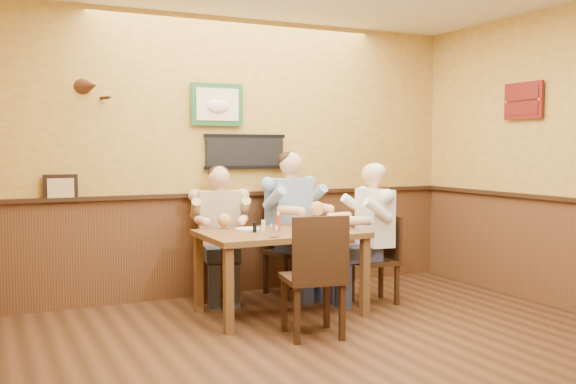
% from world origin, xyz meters
% --- Properties ---
extents(room, '(5.02, 5.03, 2.81)m').
position_xyz_m(room, '(0.13, 0.17, 1.69)').
color(room, '#341E0F').
rests_on(room, ground).
extents(dining_table, '(1.40, 0.90, 0.75)m').
position_xyz_m(dining_table, '(0.05, 1.50, 0.66)').
color(dining_table, brown).
rests_on(dining_table, ground).
extents(chair_back_left, '(0.46, 0.46, 0.83)m').
position_xyz_m(chair_back_left, '(-0.25, 2.28, 0.41)').
color(chair_back_left, '#321D0F').
rests_on(chair_back_left, ground).
extents(chair_back_right, '(0.50, 0.50, 0.91)m').
position_xyz_m(chair_back_right, '(0.45, 2.16, 0.46)').
color(chair_back_right, '#321D0F').
rests_on(chair_back_right, ground).
extents(chair_right_end, '(0.43, 0.43, 0.84)m').
position_xyz_m(chair_right_end, '(1.04, 1.48, 0.42)').
color(chair_right_end, '#321D0F').
rests_on(chair_right_end, ground).
extents(chair_near_side, '(0.52, 0.52, 0.98)m').
position_xyz_m(chair_near_side, '(-0.01, 0.78, 0.49)').
color(chair_near_side, '#321D0F').
rests_on(chair_near_side, ground).
extents(diner_tan_shirt, '(0.65, 0.65, 1.18)m').
position_xyz_m(diner_tan_shirt, '(-0.25, 2.28, 0.59)').
color(diner_tan_shirt, '#CDB78D').
rests_on(diner_tan_shirt, ground).
extents(diner_blue_polo, '(0.71, 0.71, 1.30)m').
position_xyz_m(diner_blue_polo, '(0.45, 2.16, 0.65)').
color(diner_blue_polo, '#7D9CBC').
rests_on(diner_blue_polo, ground).
extents(diner_white_elder, '(0.61, 0.61, 1.21)m').
position_xyz_m(diner_white_elder, '(1.04, 1.48, 0.60)').
color(diner_white_elder, white).
rests_on(diner_white_elder, ground).
extents(water_glass_left, '(0.08, 0.08, 0.11)m').
position_xyz_m(water_glass_left, '(-0.16, 1.16, 0.81)').
color(water_glass_left, white).
rests_on(water_glass_left, dining_table).
extents(water_glass_mid, '(0.09, 0.09, 0.12)m').
position_xyz_m(water_glass_mid, '(0.12, 1.15, 0.81)').
color(water_glass_mid, white).
rests_on(water_glass_mid, dining_table).
extents(cola_tumbler, '(0.10, 0.10, 0.11)m').
position_xyz_m(cola_tumbler, '(0.30, 1.32, 0.81)').
color(cola_tumbler, black).
rests_on(cola_tumbler, dining_table).
extents(hot_sauce_bottle, '(0.05, 0.05, 0.16)m').
position_xyz_m(hot_sauce_bottle, '(0.01, 1.47, 0.83)').
color(hot_sauce_bottle, red).
rests_on(hot_sauce_bottle, dining_table).
extents(salt_shaker, '(0.05, 0.05, 0.09)m').
position_xyz_m(salt_shaker, '(-0.08, 1.59, 0.80)').
color(salt_shaker, white).
rests_on(salt_shaker, dining_table).
extents(pepper_shaker, '(0.04, 0.04, 0.09)m').
position_xyz_m(pepper_shaker, '(-0.20, 1.51, 0.79)').
color(pepper_shaker, black).
rests_on(pepper_shaker, dining_table).
extents(plate_far_left, '(0.23, 0.23, 0.02)m').
position_xyz_m(plate_far_left, '(-0.18, 1.70, 0.76)').
color(plate_far_left, silver).
rests_on(plate_far_left, dining_table).
extents(plate_far_right, '(0.31, 0.31, 0.02)m').
position_xyz_m(plate_far_right, '(0.48, 1.59, 0.76)').
color(plate_far_right, silver).
rests_on(plate_far_right, dining_table).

